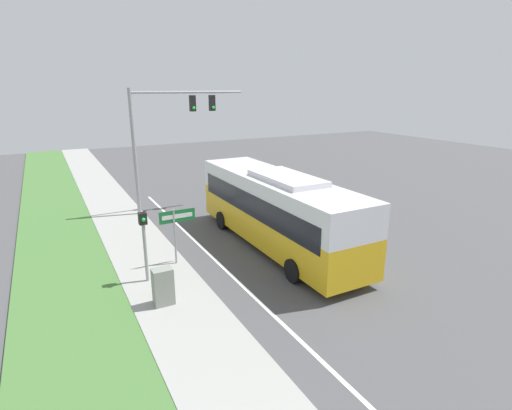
# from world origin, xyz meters

# --- Properties ---
(ground_plane) EXTENTS (80.00, 80.00, 0.00)m
(ground_plane) POSITION_xyz_m (0.00, 0.00, 0.00)
(ground_plane) COLOR #4C4C4F
(sidewalk) EXTENTS (2.80, 80.00, 0.12)m
(sidewalk) POSITION_xyz_m (-6.20, 0.00, 0.06)
(sidewalk) COLOR #9E9E99
(sidewalk) RESTS_ON ground_plane
(grass_verge) EXTENTS (3.60, 80.00, 0.10)m
(grass_verge) POSITION_xyz_m (-9.40, 0.00, 0.05)
(grass_verge) COLOR #477538
(grass_verge) RESTS_ON ground_plane
(lane_divider_near) EXTENTS (0.14, 30.00, 0.01)m
(lane_divider_near) POSITION_xyz_m (-3.60, 0.00, 0.00)
(lane_divider_near) COLOR silver
(lane_divider_near) RESTS_ON ground_plane
(bus) EXTENTS (2.77, 10.91, 3.54)m
(bus) POSITION_xyz_m (-0.49, 3.42, 1.92)
(bus) COLOR gold
(bus) RESTS_ON ground_plane
(signal_gantry) EXTENTS (6.66, 0.41, 7.11)m
(signal_gantry) POSITION_xyz_m (-3.12, 11.13, 5.07)
(signal_gantry) COLOR #939399
(signal_gantry) RESTS_ON ground_plane
(pedestrian_signal) EXTENTS (0.28, 0.34, 2.81)m
(pedestrian_signal) POSITION_xyz_m (-6.66, 2.54, 1.93)
(pedestrian_signal) COLOR #939399
(pedestrian_signal) RESTS_ON ground_plane
(street_sign) EXTENTS (1.49, 0.08, 2.45)m
(street_sign) POSITION_xyz_m (-5.14, 3.55, 1.78)
(street_sign) COLOR #939399
(street_sign) RESTS_ON ground_plane
(utility_cabinet) EXTENTS (0.66, 0.46, 1.28)m
(utility_cabinet) POSITION_xyz_m (-6.58, 0.59, 0.76)
(utility_cabinet) COLOR gray
(utility_cabinet) RESTS_ON sidewalk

